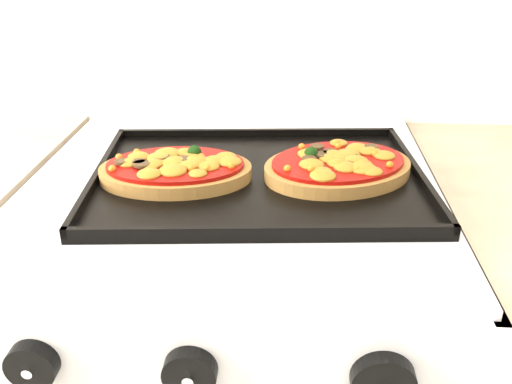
{
  "coord_description": "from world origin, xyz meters",
  "views": [
    {
      "loc": [
        0.1,
        0.95,
        1.25
      ],
      "look_at": [
        0.05,
        1.64,
        0.92
      ],
      "focal_mm": 40.0,
      "sensor_mm": 36.0,
      "label": 1
    }
  ],
  "objects": [
    {
      "name": "pizza_left",
      "position": [
        -0.06,
        1.67,
        0.94
      ],
      "size": [
        0.23,
        0.16,
        0.03
      ],
      "primitive_type": null,
      "rotation": [
        0.0,
        0.0,
        0.1
      ],
      "color": "#A06D37",
      "rests_on": "baking_tray"
    },
    {
      "name": "knob_right",
      "position": [
        0.19,
        1.37,
        0.85
      ],
      "size": [
        0.06,
        0.02,
        0.06
      ],
      "primitive_type": "cylinder",
      "rotation": [
        1.57,
        0.0,
        0.0
      ],
      "color": "black",
      "rests_on": "control_panel"
    },
    {
      "name": "baking_tray",
      "position": [
        0.05,
        1.69,
        0.92
      ],
      "size": [
        0.49,
        0.38,
        0.02
      ],
      "primitive_type": "cube",
      "rotation": [
        0.0,
        0.0,
        0.08
      ],
      "color": "black",
      "rests_on": "stove"
    },
    {
      "name": "control_panel",
      "position": [
        0.02,
        1.39,
        0.85
      ],
      "size": [
        0.6,
        0.02,
        0.09
      ],
      "primitive_type": "cube",
      "color": "silver",
      "rests_on": "stove"
    },
    {
      "name": "pizza_right",
      "position": [
        0.17,
        1.7,
        0.94
      ],
      "size": [
        0.26,
        0.23,
        0.03
      ],
      "primitive_type": null,
      "rotation": [
        0.0,
        0.0,
        0.38
      ],
      "color": "#A06D37",
      "rests_on": "baking_tray"
    },
    {
      "name": "knob_left",
      "position": [
        -0.15,
        1.37,
        0.85
      ],
      "size": [
        0.05,
        0.02,
        0.05
      ],
      "primitive_type": "cylinder",
      "rotation": [
        1.57,
        0.0,
        0.0
      ],
      "color": "black",
      "rests_on": "control_panel"
    },
    {
      "name": "knob_center",
      "position": [
        0.01,
        1.37,
        0.85
      ],
      "size": [
        0.05,
        0.02,
        0.05
      ],
      "primitive_type": "cylinder",
      "rotation": [
        1.57,
        0.0,
        0.0
      ],
      "color": "black",
      "rests_on": "control_panel"
    }
  ]
}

